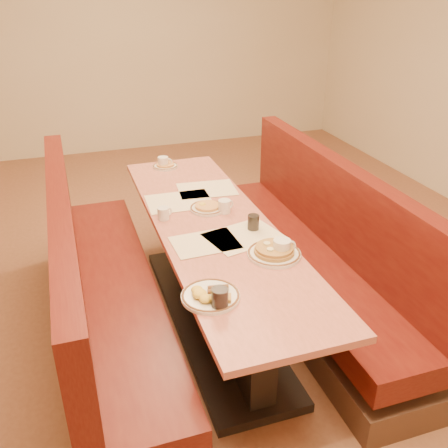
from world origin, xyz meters
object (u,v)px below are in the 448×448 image
object	(u,v)px
coffee_mug_a	(282,248)
coffee_mug_b	(164,213)
soda_tumbler_near	(220,299)
eggs_plate	(210,295)
coffee_mug_c	(225,206)
coffee_mug_d	(164,162)
soda_tumbler_mid	(253,223)
booth_left	(101,297)
booth_right	(314,259)
diner_table	(214,275)
pancake_plate	(274,252)

from	to	relation	value
coffee_mug_a	coffee_mug_b	bearing A→B (deg)	123.41
coffee_mug_a	soda_tumbler_near	world-z (taller)	soda_tumbler_near
eggs_plate	coffee_mug_c	world-z (taller)	coffee_mug_c
coffee_mug_a	coffee_mug_d	distance (m)	1.63
coffee_mug_d	soda_tumbler_mid	xyz separation A→B (m)	(0.28, -1.25, 0.00)
coffee_mug_a	coffee_mug_b	xyz separation A→B (m)	(-0.52, 0.67, -0.01)
coffee_mug_d	soda_tumbler_mid	distance (m)	1.28
coffee_mug_d	soda_tumbler_mid	world-z (taller)	soda_tumbler_mid
booth_left	coffee_mug_c	bearing A→B (deg)	9.57
booth_right	booth_left	bearing A→B (deg)	180.00
coffee_mug_b	soda_tumbler_mid	bearing A→B (deg)	-56.33
booth_right	coffee_mug_d	distance (m)	1.43
diner_table	eggs_plate	xyz separation A→B (m)	(-0.25, -0.75, 0.39)
booth_left	coffee_mug_a	world-z (taller)	booth_left
coffee_mug_a	soda_tumbler_mid	world-z (taller)	coffee_mug_a
coffee_mug_a	coffee_mug_b	world-z (taller)	coffee_mug_a
booth_left	soda_tumbler_near	size ratio (longest dim) A/B	22.78
coffee_mug_d	coffee_mug_b	bearing A→B (deg)	-92.40
coffee_mug_c	soda_tumbler_near	world-z (taller)	soda_tumbler_near
coffee_mug_c	soda_tumbler_near	distance (m)	1.05
pancake_plate	coffee_mug_a	xyz separation A→B (m)	(0.04, -0.02, 0.03)
diner_table	booth_left	distance (m)	0.73
diner_table	booth_right	xyz separation A→B (m)	(0.73, 0.00, -0.01)
booth_left	coffee_mug_c	distance (m)	0.97
diner_table	soda_tumbler_near	bearing A→B (deg)	-105.45
pancake_plate	coffee_mug_a	distance (m)	0.05
pancake_plate	soda_tumbler_mid	xyz separation A→B (m)	(0.01, 0.33, 0.02)
diner_table	soda_tumbler_near	xyz separation A→B (m)	(-0.23, -0.85, 0.43)
eggs_plate	pancake_plate	bearing A→B (deg)	31.24
diner_table	coffee_mug_c	size ratio (longest dim) A/B	22.27
diner_table	pancake_plate	size ratio (longest dim) A/B	8.38
diner_table	coffee_mug_c	world-z (taller)	coffee_mug_c
soda_tumbler_mid	coffee_mug_a	bearing A→B (deg)	-84.64
soda_tumbler_near	coffee_mug_b	bearing A→B (deg)	92.44
diner_table	coffee_mug_c	bearing A→B (deg)	49.65
soda_tumbler_near	soda_tumbler_mid	bearing A→B (deg)	57.73
diner_table	booth_left	world-z (taller)	booth_left
booth_left	coffee_mug_a	bearing A→B (deg)	-27.04
diner_table	pancake_plate	xyz separation A→B (m)	(0.20, -0.48, 0.40)
soda_tumbler_near	soda_tumbler_mid	world-z (taller)	soda_tumbler_near
booth_right	eggs_plate	distance (m)	1.31
soda_tumbler_near	coffee_mug_c	bearing A→B (deg)	70.21
booth_right	soda_tumbler_near	distance (m)	1.36
eggs_plate	soda_tumbler_mid	xyz separation A→B (m)	(0.46, 0.61, 0.03)
booth_left	soda_tumbler_mid	size ratio (longest dim) A/B	25.77
coffee_mug_a	soda_tumbler_near	distance (m)	0.59
coffee_mug_a	coffee_mug_b	distance (m)	0.85
coffee_mug_a	booth_left	bearing A→B (deg)	148.59
coffee_mug_a	soda_tumbler_mid	distance (m)	0.35
diner_table	coffee_mug_a	xyz separation A→B (m)	(0.24, -0.50, 0.43)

